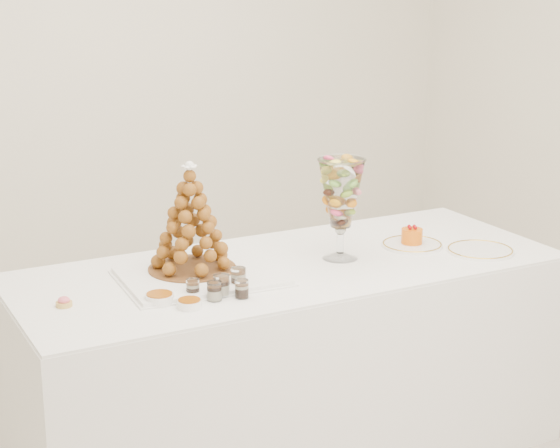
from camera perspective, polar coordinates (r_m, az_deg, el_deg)
room_walls at (r=3.23m, az=1.38°, el=13.45°), size 4.54×4.04×2.82m
buffet_table at (r=3.70m, az=0.54°, el=-8.38°), size 2.15×0.97×0.80m
lace_tray at (r=3.41m, az=-4.83°, el=-3.22°), size 0.60×0.48×0.02m
macaron_vase at (r=3.58m, az=3.75°, el=1.80°), size 0.18×0.18×0.39m
cake_plate at (r=3.82m, az=8.06°, el=-1.27°), size 0.25×0.25×0.01m
spare_plate at (r=3.80m, az=12.10°, el=-1.59°), size 0.26×0.26×0.01m
pink_tart at (r=3.22m, az=-13.03°, el=-4.67°), size 0.06×0.06×0.03m
verrine_a at (r=3.23m, az=-5.34°, el=-3.90°), size 0.06×0.06×0.06m
verrine_b at (r=3.23m, az=-3.59°, el=-3.75°), size 0.07×0.07×0.08m
verrine_c at (r=3.31m, az=-2.56°, el=-3.29°), size 0.06×0.06×0.07m
verrine_d at (r=3.19m, az=-4.02°, el=-4.09°), size 0.06×0.06×0.07m
verrine_e at (r=3.21m, az=-2.34°, el=-3.97°), size 0.05×0.05×0.06m
ramekin_back at (r=3.19m, az=-7.35°, el=-4.54°), size 0.10×0.10×0.03m
ramekin_front at (r=3.14m, az=-5.54°, el=-4.88°), size 0.08×0.08×0.03m
croquembouche at (r=3.41m, az=-5.46°, el=0.39°), size 0.32×0.32×0.40m
mousse_cake at (r=3.82m, az=8.04°, el=-0.72°), size 0.09×0.09×0.08m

